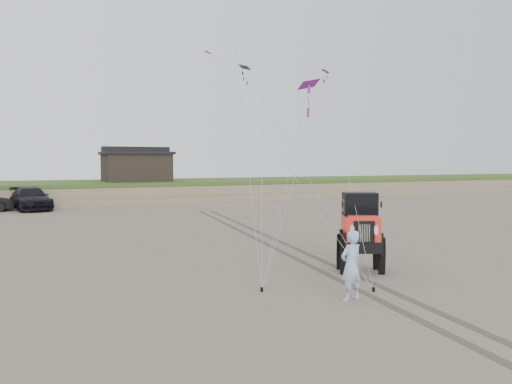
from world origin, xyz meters
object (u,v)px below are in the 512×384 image
truck_c (31,199)px  man (351,265)px  cabin (136,166)px  jeep (361,241)px

truck_c → man: man is taller
cabin → man: bearing=-93.6°
man → cabin: bearing=-101.9°
truck_c → jeep: jeep is taller
cabin → jeep: bearing=-90.3°
truck_c → man: size_ratio=3.16×
truck_c → man: (7.12, -30.55, 0.08)m
jeep → truck_c: bearing=134.2°
cabin → truck_c: 12.52m
truck_c → cabin: bearing=29.5°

